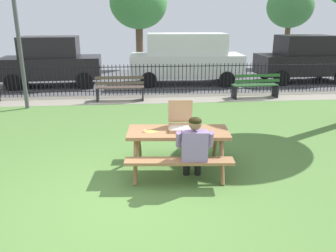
% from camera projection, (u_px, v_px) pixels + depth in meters
% --- Properties ---
extents(ground, '(28.00, 11.67, 0.02)m').
position_uv_depth(ground, '(127.00, 158.00, 6.90)').
color(ground, '#537D3A').
extents(cobblestone_walkway, '(28.00, 1.40, 0.01)m').
position_uv_depth(cobblestone_walkway, '(131.00, 99.00, 11.77)').
color(cobblestone_walkway, gray).
extents(street_asphalt, '(28.00, 6.34, 0.01)m').
position_uv_depth(street_asphalt, '(132.00, 80.00, 15.44)').
color(street_asphalt, '#515154').
extents(picnic_table_foreground, '(1.92, 1.63, 0.79)m').
position_uv_depth(picnic_table_foreground, '(178.00, 140.00, 6.13)').
color(picnic_table_foreground, '#986943').
rests_on(picnic_table_foreground, ground).
extents(pizza_box_open, '(0.48, 0.53, 0.50)m').
position_uv_depth(pizza_box_open, '(181.00, 122.00, 6.20)').
color(pizza_box_open, tan).
rests_on(pizza_box_open, picnic_table_foreground).
extents(pizza_slice_on_table, '(0.25, 0.15, 0.02)m').
position_uv_depth(pizza_slice_on_table, '(150.00, 131.00, 6.05)').
color(pizza_slice_on_table, '#E8CF4D').
rests_on(pizza_slice_on_table, picnic_table_foreground).
extents(adult_at_table, '(0.63, 0.61, 1.19)m').
position_uv_depth(adult_at_table, '(194.00, 147.00, 5.64)').
color(adult_at_table, black).
rests_on(adult_at_table, ground).
extents(iron_fence_streetside, '(23.82, 0.03, 1.11)m').
position_uv_depth(iron_fence_streetside, '(130.00, 80.00, 12.26)').
color(iron_fence_streetside, black).
rests_on(iron_fence_streetside, ground).
extents(park_bench_center, '(1.61, 0.48, 0.85)m').
position_uv_depth(park_bench_center, '(120.00, 88.00, 11.48)').
color(park_bench_center, brown).
rests_on(park_bench_center, ground).
extents(park_bench_right, '(1.62, 0.56, 0.85)m').
position_uv_depth(park_bench_right, '(255.00, 86.00, 11.89)').
color(park_bench_right, '#2A5A2B').
rests_on(park_bench_right, ground).
extents(lamp_post_walkway, '(0.28, 0.28, 4.67)m').
position_uv_depth(lamp_post_walkway, '(15.00, 14.00, 9.79)').
color(lamp_post_walkway, '#4C4C51').
rests_on(lamp_post_walkway, ground).
extents(parked_car_center, '(3.98, 1.98, 1.98)m').
position_uv_depth(parked_car_center, '(51.00, 61.00, 13.80)').
color(parked_car_center, black).
rests_on(parked_car_center, ground).
extents(parked_car_right, '(4.68, 2.12, 2.08)m').
position_uv_depth(parked_car_right, '(186.00, 58.00, 14.26)').
color(parked_car_right, white).
rests_on(parked_car_right, ground).
extents(parked_car_far_right, '(3.96, 1.94, 1.98)m').
position_uv_depth(parked_car_far_right, '(304.00, 58.00, 14.73)').
color(parked_car_far_right, black).
rests_on(parked_car_far_right, ground).
extents(far_tree_midleft, '(3.21, 3.21, 4.94)m').
position_uv_depth(far_tree_midleft, '(139.00, 3.00, 19.01)').
color(far_tree_midleft, brown).
rests_on(far_tree_midleft, ground).
extents(far_tree_center, '(2.67, 2.67, 4.50)m').
position_uv_depth(far_tree_center, '(290.00, 7.00, 19.83)').
color(far_tree_center, brown).
rests_on(far_tree_center, ground).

